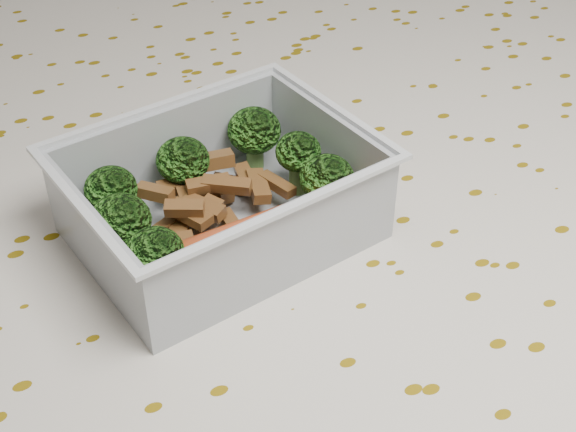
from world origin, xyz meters
name	(u,v)px	position (x,y,z in m)	size (l,w,h in m)	color
dining_table	(283,352)	(0.00, 0.00, 0.67)	(1.40, 0.90, 0.75)	brown
tablecloth	(283,298)	(0.00, 0.00, 0.72)	(1.46, 0.96, 0.19)	beige
lunch_container	(222,206)	(-0.03, 0.03, 0.78)	(0.19, 0.16, 0.06)	silver
broccoli_florets	(208,183)	(-0.03, 0.04, 0.79)	(0.16, 0.12, 0.04)	#608C3F
meat_pile	(209,198)	(-0.03, 0.05, 0.77)	(0.10, 0.07, 0.03)	brown
sausage	(261,237)	(-0.02, 0.00, 0.78)	(0.15, 0.04, 0.03)	#CE4B23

